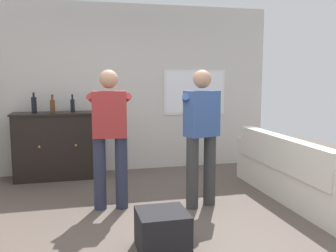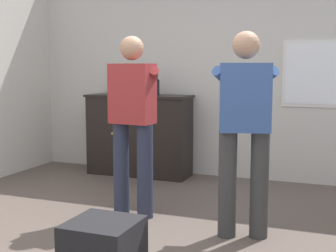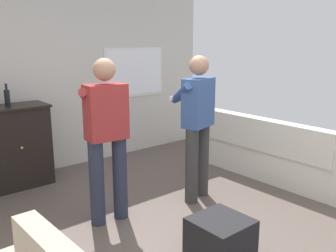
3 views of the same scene
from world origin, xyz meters
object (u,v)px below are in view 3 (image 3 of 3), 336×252
object	(u,v)px
ottoman	(220,239)
person_standing_right	(197,121)
bottle_liquor_amber	(7,97)
person_standing_left	(106,133)
couch	(265,152)

from	to	relation	value
ottoman	person_standing_right	distance (m)	1.48
bottle_liquor_amber	person_standing_left	world-z (taller)	person_standing_left
couch	person_standing_left	bearing A→B (deg)	173.96
bottle_liquor_amber	person_standing_right	distance (m)	2.36
couch	person_standing_right	world-z (taller)	person_standing_right
ottoman	person_standing_right	xyz separation A→B (m)	(0.72, 1.05, 0.75)
couch	bottle_liquor_amber	size ratio (longest dim) A/B	8.99
couch	ottoman	size ratio (longest dim) A/B	5.38
couch	bottle_liquor_amber	bearing A→B (deg)	146.14
ottoman	person_standing_right	world-z (taller)	person_standing_right
couch	person_standing_right	size ratio (longest dim) A/B	1.47
bottle_liquor_amber	ottoman	distance (m)	3.10
bottle_liquor_amber	person_standing_left	distance (m)	1.68
bottle_liquor_amber	couch	bearing A→B (deg)	-33.86
ottoman	couch	bearing A→B (deg)	26.44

